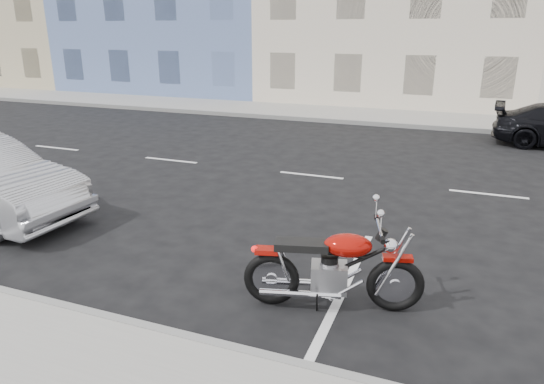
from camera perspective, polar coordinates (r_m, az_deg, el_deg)
The scene contains 4 objects.
ground at distance 11.54m, azimuth 14.19°, elevation 0.89°, with size 120.00×120.00×0.00m, color black.
sidewalk_far at distance 20.89m, azimuth 3.62°, elevation 9.40°, with size 80.00×3.40×0.15m, color gray.
curb_far at distance 19.29m, azimuth 2.06°, elevation 8.68°, with size 80.00×0.12×0.16m, color gray.
motorcycle at distance 6.29m, azimuth 14.67°, elevation -9.30°, with size 2.23×0.93×1.14m.
Camera 1 is at (1.20, -10.96, 3.40)m, focal length 32.00 mm.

